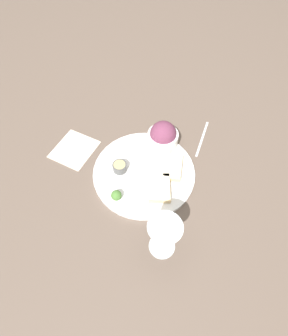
{
  "coord_description": "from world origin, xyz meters",
  "views": [
    {
      "loc": [
        -0.43,
        -0.22,
        0.76
      ],
      "look_at": [
        0.0,
        0.0,
        0.03
      ],
      "focal_mm": 28.0,
      "sensor_mm": 36.0,
      "label": 1
    }
  ],
  "objects_px": {
    "salad_bowl": "(163,136)",
    "cheese_toast_near": "(159,188)",
    "fork": "(202,138)",
    "cheese_toast_far": "(173,167)",
    "napkin": "(74,149)",
    "wine_glass": "(164,233)",
    "sauce_ramekin": "(120,167)"
  },
  "relations": [
    {
      "from": "salad_bowl",
      "to": "cheese_toast_near",
      "type": "height_order",
      "value": "salad_bowl"
    },
    {
      "from": "fork",
      "to": "cheese_toast_far",
      "type": "bearing_deg",
      "value": 167.25
    },
    {
      "from": "cheese_toast_far",
      "to": "napkin",
      "type": "height_order",
      "value": "cheese_toast_far"
    },
    {
      "from": "cheese_toast_near",
      "to": "wine_glass",
      "type": "height_order",
      "value": "wine_glass"
    },
    {
      "from": "sauce_ramekin",
      "to": "fork",
      "type": "bearing_deg",
      "value": -37.04
    },
    {
      "from": "salad_bowl",
      "to": "wine_glass",
      "type": "xyz_separation_m",
      "value": [
        -0.34,
        -0.15,
        0.05
      ]
    },
    {
      "from": "salad_bowl",
      "to": "cheese_toast_near",
      "type": "distance_m",
      "value": 0.2
    },
    {
      "from": "sauce_ramekin",
      "to": "wine_glass",
      "type": "distance_m",
      "value": 0.3
    },
    {
      "from": "cheese_toast_near",
      "to": "napkin",
      "type": "distance_m",
      "value": 0.35
    },
    {
      "from": "cheese_toast_far",
      "to": "napkin",
      "type": "relative_size",
      "value": 0.75
    },
    {
      "from": "sauce_ramekin",
      "to": "wine_glass",
      "type": "height_order",
      "value": "wine_glass"
    },
    {
      "from": "napkin",
      "to": "fork",
      "type": "bearing_deg",
      "value": -57.03
    },
    {
      "from": "cheese_toast_far",
      "to": "napkin",
      "type": "bearing_deg",
      "value": 101.45
    },
    {
      "from": "wine_glass",
      "to": "fork",
      "type": "relative_size",
      "value": 0.84
    },
    {
      "from": "cheese_toast_far",
      "to": "fork",
      "type": "relative_size",
      "value": 0.62
    },
    {
      "from": "sauce_ramekin",
      "to": "napkin",
      "type": "bearing_deg",
      "value": 87.62
    },
    {
      "from": "cheese_toast_near",
      "to": "fork",
      "type": "bearing_deg",
      "value": -10.19
    },
    {
      "from": "cheese_toast_near",
      "to": "wine_glass",
      "type": "distance_m",
      "value": 0.2
    },
    {
      "from": "sauce_ramekin",
      "to": "napkin",
      "type": "relative_size",
      "value": 0.33
    },
    {
      "from": "cheese_toast_far",
      "to": "salad_bowl",
      "type": "bearing_deg",
      "value": 41.95
    },
    {
      "from": "cheese_toast_near",
      "to": "wine_glass",
      "type": "relative_size",
      "value": 0.79
    },
    {
      "from": "cheese_toast_far",
      "to": "cheese_toast_near",
      "type": "bearing_deg",
      "value": 175.13
    },
    {
      "from": "sauce_ramekin",
      "to": "wine_glass",
      "type": "xyz_separation_m",
      "value": [
        -0.17,
        -0.24,
        0.08
      ]
    },
    {
      "from": "sauce_ramekin",
      "to": "napkin",
      "type": "height_order",
      "value": "sauce_ramekin"
    },
    {
      "from": "napkin",
      "to": "fork",
      "type": "height_order",
      "value": "same"
    },
    {
      "from": "napkin",
      "to": "fork",
      "type": "distance_m",
      "value": 0.48
    },
    {
      "from": "cheese_toast_far",
      "to": "sauce_ramekin",
      "type": "bearing_deg",
      "value": 116.8
    },
    {
      "from": "wine_glass",
      "to": "salad_bowl",
      "type": "bearing_deg",
      "value": 24.51
    },
    {
      "from": "wine_glass",
      "to": "napkin",
      "type": "xyz_separation_m",
      "value": [
        0.18,
        0.43,
        -0.11
      ]
    },
    {
      "from": "sauce_ramekin",
      "to": "wine_glass",
      "type": "relative_size",
      "value": 0.32
    },
    {
      "from": "sauce_ramekin",
      "to": "cheese_toast_far",
      "type": "xyz_separation_m",
      "value": [
        0.08,
        -0.16,
        -0.0
      ]
    },
    {
      "from": "fork",
      "to": "napkin",
      "type": "bearing_deg",
      "value": 122.97
    }
  ]
}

